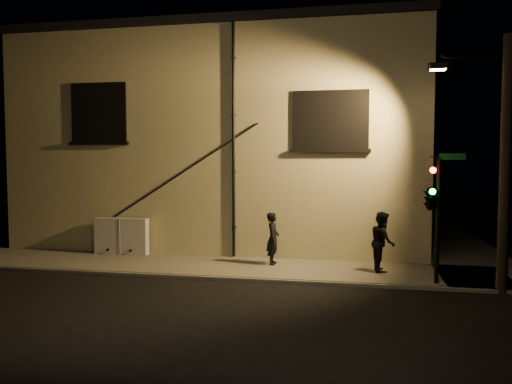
% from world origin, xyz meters
% --- Properties ---
extents(ground, '(90.00, 90.00, 0.00)m').
position_xyz_m(ground, '(0.00, 0.00, 0.00)').
color(ground, black).
extents(sidewalk, '(21.00, 16.00, 0.12)m').
position_xyz_m(sidewalk, '(1.22, 4.39, 0.06)').
color(sidewalk, '#5D5C54').
rests_on(sidewalk, ground).
extents(building, '(16.20, 12.23, 8.80)m').
position_xyz_m(building, '(-3.00, 8.99, 4.40)').
color(building, tan).
rests_on(building, ground).
extents(utility_cabinet, '(2.04, 0.34, 1.34)m').
position_xyz_m(utility_cabinet, '(-6.04, 2.70, 0.79)').
color(utility_cabinet, beige).
rests_on(utility_cabinet, sidewalk).
extents(pedestrian_a, '(0.43, 0.65, 1.75)m').
position_xyz_m(pedestrian_a, '(-0.22, 1.97, 0.99)').
color(pedestrian_a, black).
rests_on(pedestrian_a, sidewalk).
extents(pedestrian_b, '(0.80, 0.98, 1.88)m').
position_xyz_m(pedestrian_b, '(3.32, 1.59, 1.06)').
color(pedestrian_b, black).
rests_on(pedestrian_b, sidewalk).
extents(traffic_signal, '(1.24, 2.16, 3.68)m').
position_xyz_m(traffic_signal, '(4.54, 0.19, 2.61)').
color(traffic_signal, black).
rests_on(traffic_signal, sidewalk).
extents(streetlamp_pole, '(2.02, 1.38, 6.92)m').
position_xyz_m(streetlamp_pole, '(6.28, 0.05, 3.70)').
color(streetlamp_pole, black).
rests_on(streetlamp_pole, ground).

